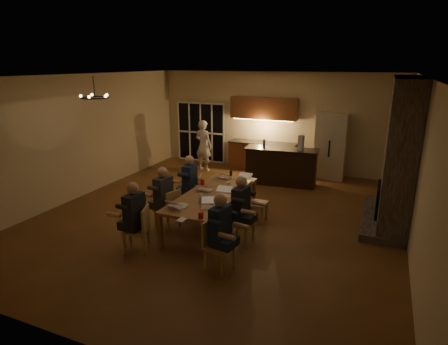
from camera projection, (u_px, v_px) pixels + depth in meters
floor at (220, 216)px, 8.80m from camera, size 9.00×9.00×0.00m
back_wall at (275, 122)px, 12.33m from camera, size 8.00×0.04×3.20m
left_wall at (80, 136)px, 9.86m from camera, size 0.04×9.00×3.20m
right_wall at (420, 169)px, 6.83m from camera, size 0.04×9.00×3.20m
ceiling at (219, 75)px, 7.89m from camera, size 8.00×9.00×0.04m
french_doors at (201, 132)px, 13.46m from camera, size 1.86×0.08×2.10m
fireplace at (400, 154)px, 8.01m from camera, size 0.58×2.50×3.20m
kitchenette at (263, 134)px, 12.28m from camera, size 2.24×0.68×2.40m
refrigerator at (331, 146)px, 11.46m from camera, size 0.90×0.68×2.00m
dining_table at (213, 209)px, 8.22m from camera, size 1.10×2.84×0.75m
bar_island at (281, 166)px, 10.98m from camera, size 2.16×0.87×1.08m
chair_left_near at (136, 230)px, 7.05m from camera, size 0.56×0.56×0.89m
chair_left_mid at (167, 209)px, 8.06m from camera, size 0.53×0.53×0.89m
chair_left_far at (193, 193)px, 9.06m from camera, size 0.54×0.54×0.89m
chair_right_near at (220, 246)px, 6.43m from camera, size 0.52×0.52×0.89m
chair_right_mid at (241, 223)px, 7.37m from camera, size 0.48×0.48×0.89m
chair_right_far at (257, 203)px, 8.41m from camera, size 0.45×0.45×0.89m
person_left_near at (135, 217)px, 7.00m from camera, size 0.63×0.63×1.38m
person_right_near at (220, 232)px, 6.40m from camera, size 0.69×0.69×1.38m
person_left_mid at (164, 198)px, 8.00m from camera, size 0.68×0.68×1.38m
person_right_mid at (241, 210)px, 7.37m from camera, size 0.66×0.66×1.38m
person_left_far at (190, 184)px, 8.95m from camera, size 0.64×0.64×1.38m
standing_person at (204, 145)px, 12.34m from camera, size 0.68×0.51×1.68m
chandelier at (95, 98)px, 8.02m from camera, size 0.61×0.61×0.03m
laptop_a at (178, 202)px, 7.30m from camera, size 0.39×0.37×0.23m
laptop_b at (209, 203)px, 7.26m from camera, size 0.40×0.38×0.23m
laptop_c at (205, 185)px, 8.28m from camera, size 0.33×0.29×0.23m
laptop_d at (223, 191)px, 7.91m from camera, size 0.34×0.31×0.23m
laptop_e at (226, 174)px, 9.15m from camera, size 0.39×0.36×0.23m
laptop_f at (244, 177)px, 8.88m from camera, size 0.34×0.30×0.23m
mug_front at (201, 196)px, 7.80m from camera, size 0.08×0.08×0.10m
mug_mid at (228, 184)px, 8.55m from camera, size 0.08×0.08×0.10m
mug_back at (213, 178)px, 9.01m from camera, size 0.09×0.09×0.10m
redcup_near at (201, 215)px, 6.78m from camera, size 0.09×0.09×0.12m
redcup_mid at (203, 182)px, 8.67m from camera, size 0.10×0.10×0.12m
can_silver at (200, 201)px, 7.50m from camera, size 0.07×0.07×0.12m
can_cola at (231, 173)px, 9.37m from camera, size 0.07×0.07×0.12m
plate_near at (217, 203)px, 7.52m from camera, size 0.28×0.28×0.02m
plate_left at (182, 205)px, 7.41m from camera, size 0.25×0.25×0.02m
plate_far at (244, 185)px, 8.64m from camera, size 0.24×0.24×0.02m
notepad at (182, 220)px, 6.73m from camera, size 0.15×0.20×0.01m
bar_bottle at (264, 143)px, 10.96m from camera, size 0.08×0.08×0.24m
bar_blender at (301, 143)px, 10.54m from camera, size 0.17×0.17×0.43m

